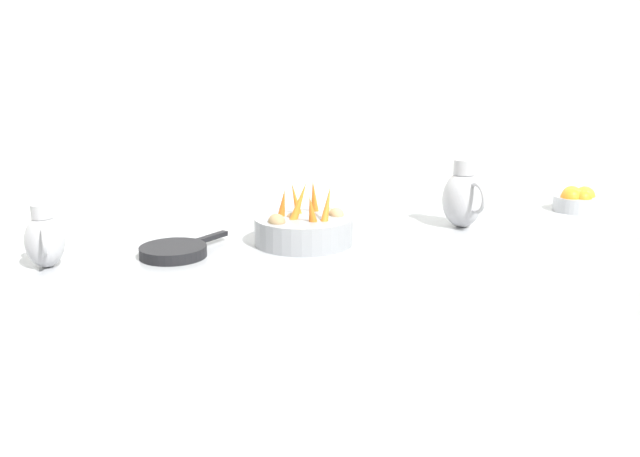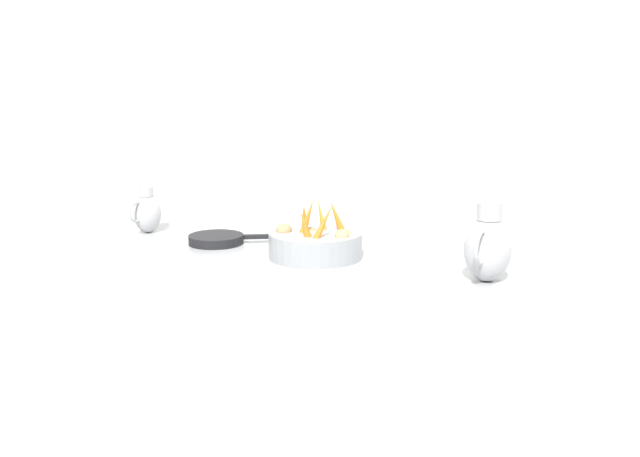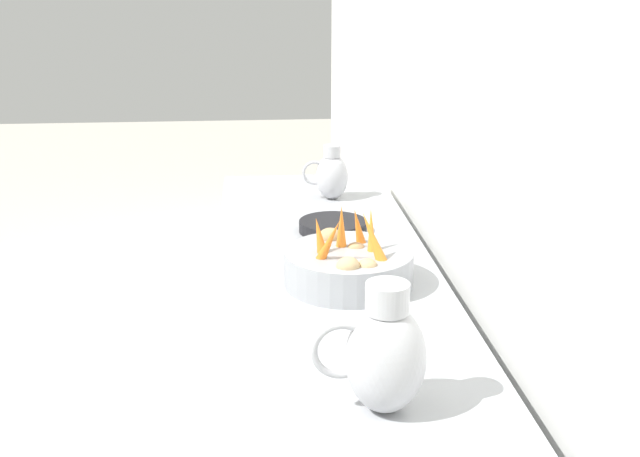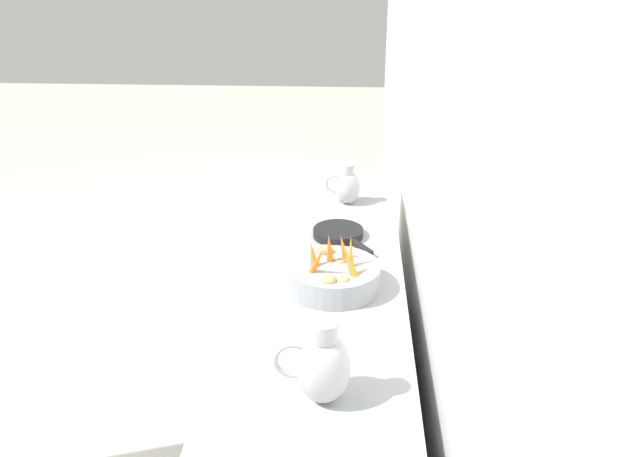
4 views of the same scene
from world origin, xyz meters
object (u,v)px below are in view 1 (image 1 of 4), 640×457
at_px(vegetable_colander, 304,228).
at_px(metal_pitcher_tall, 463,197).
at_px(orange_bowl, 576,200).
at_px(metal_pitcher_short, 45,239).
at_px(skillet_on_counter, 174,251).

xyz_separation_m(vegetable_colander, metal_pitcher_tall, (0.01, 0.62, 0.06)).
bearing_deg(orange_bowl, metal_pitcher_tall, -84.94).
bearing_deg(vegetable_colander, metal_pitcher_short, -92.60).
distance_m(vegetable_colander, skillet_on_counter, 0.44).
distance_m(orange_bowl, metal_pitcher_tall, 0.58).
relative_size(metal_pitcher_tall, skillet_on_counter, 0.80).
relative_size(metal_pitcher_tall, metal_pitcher_short, 1.30).
xyz_separation_m(orange_bowl, metal_pitcher_tall, (0.05, -0.58, 0.07)).
xyz_separation_m(vegetable_colander, skillet_on_counter, (-0.01, -0.44, -0.03)).
height_order(orange_bowl, skillet_on_counter, orange_bowl).
height_order(orange_bowl, metal_pitcher_tall, metal_pitcher_tall).
height_order(vegetable_colander, metal_pitcher_tall, metal_pitcher_tall).
relative_size(vegetable_colander, skillet_on_counter, 1.06).
bearing_deg(skillet_on_counter, vegetable_colander, 89.00).
bearing_deg(metal_pitcher_short, orange_bowl, 90.12).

